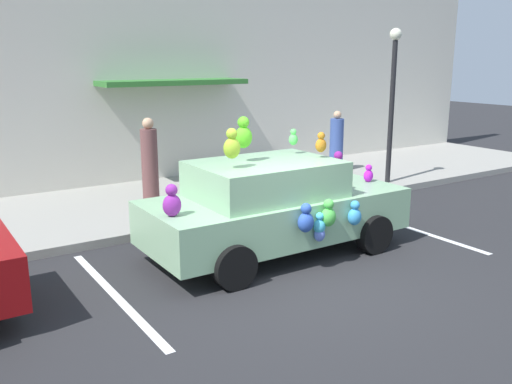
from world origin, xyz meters
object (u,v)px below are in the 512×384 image
(pedestrian_near_shopfront, at_px, (150,164))
(plush_covered_car, at_px, (274,205))
(street_lamp_post, at_px, (393,89))
(teddy_bear_on_sidewalk, at_px, (260,189))
(pedestrian_walking_past, at_px, (336,144))

(pedestrian_near_shopfront, bearing_deg, plush_covered_car, -79.69)
(street_lamp_post, bearing_deg, teddy_bear_on_sidewalk, 179.55)
(teddy_bear_on_sidewalk, relative_size, pedestrian_walking_past, 0.41)
(plush_covered_car, xyz_separation_m, pedestrian_near_shopfront, (-0.65, 3.56, 0.18))
(plush_covered_car, bearing_deg, street_lamp_post, 24.62)
(teddy_bear_on_sidewalk, xyz_separation_m, pedestrian_walking_past, (3.55, 1.69, 0.43))
(pedestrian_walking_past, bearing_deg, pedestrian_near_shopfront, -175.33)
(street_lamp_post, distance_m, pedestrian_near_shopfront, 5.96)
(street_lamp_post, height_order, pedestrian_near_shopfront, street_lamp_post)
(pedestrian_near_shopfront, bearing_deg, street_lamp_post, -12.70)
(plush_covered_car, bearing_deg, pedestrian_near_shopfront, 100.31)
(pedestrian_near_shopfront, bearing_deg, pedestrian_walking_past, 4.67)
(pedestrian_near_shopfront, relative_size, pedestrian_walking_past, 1.11)
(pedestrian_near_shopfront, bearing_deg, teddy_bear_on_sidewalk, -32.99)
(pedestrian_near_shopfront, distance_m, pedestrian_walking_past, 5.49)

